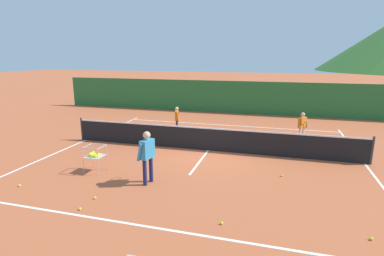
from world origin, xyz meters
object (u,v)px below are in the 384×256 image
Objects in this scene: tennis_net at (208,139)px; tennis_ball_0 at (371,239)px; tennis_ball_1 at (80,209)px; tennis_ball_6 at (149,156)px; student_0 at (177,117)px; ball_cart at (95,155)px; tennis_ball_3 at (282,176)px; student_1 at (302,124)px; tennis_ball_7 at (222,223)px; instructor at (147,153)px; tennis_ball_4 at (19,186)px; tennis_ball_2 at (99,154)px; tennis_ball_5 at (95,198)px.

tennis_net is 178.29× the size of tennis_ball_0.
tennis_ball_1 is at bearing -109.32° from tennis_net.
tennis_ball_6 is at bearing 151.17° from tennis_ball_0.
student_0 is 5.86m from ball_cart.
tennis_ball_3 is at bearing -41.31° from student_0.
tennis_ball_6 is (-6.78, 3.73, 0.00)m from tennis_ball_0.
student_0 is 0.99× the size of student_1.
student_0 is 8.77m from tennis_ball_7.
tennis_ball_1 is (1.13, -2.44, -0.55)m from ball_cart.
tennis_ball_0 is at bearing -13.97° from instructor.
tennis_ball_4 is at bearing 176.27° from tennis_ball_7.
ball_cart is at bearing -120.94° from tennis_ball_6.
tennis_ball_2 is at bearing 116.67° from tennis_ball_1.
tennis_ball_6 is 5.38m from tennis_ball_7.
tennis_net is 13.49× the size of ball_cart.
tennis_ball_3 is at bearing -35.10° from tennis_net.
tennis_ball_0 is 3.20m from tennis_ball_7.
student_0 is 7.92m from tennis_ball_4.
student_0 is 7.61m from tennis_ball_5.
tennis_ball_0 is 1.00× the size of tennis_ball_3.
tennis_ball_3 is at bearing -100.61° from student_1.
student_1 reaches higher than tennis_ball_4.
instructor is 2.67m from tennis_ball_6.
tennis_net is at bearing 46.66° from ball_cart.
instructor reaches higher than ball_cart.
student_0 is at bearing 179.96° from student_1.
tennis_ball_4 is at bearing -100.16° from tennis_ball_2.
student_1 is at bearing 54.76° from tennis_ball_1.
tennis_ball_5 is (-5.78, -7.56, -0.78)m from student_1.
student_1 is 8.90m from tennis_ball_2.
student_0 is 4.63m from tennis_ball_2.
instructor reaches higher than tennis_ball_0.
tennis_ball_2 is 3.37m from tennis_ball_4.
instructor is 1.23× the size of student_0.
tennis_ball_4 is (-0.60, -3.32, 0.00)m from tennis_ball_2.
ball_cart is (-0.96, -5.77, -0.21)m from student_0.
tennis_ball_4 and tennis_ball_6 have the same top height.
tennis_ball_4 is 2.65m from tennis_ball_5.
tennis_ball_6 is at bearing -87.53° from student_0.
tennis_ball_0 is at bearing -59.59° from tennis_ball_3.
instructor is 3.27m from tennis_ball_7.
tennis_ball_0 and tennis_ball_7 have the same top height.
tennis_ball_5 is 1.00× the size of tennis_ball_7.
instructor reaches higher than tennis_ball_2.
tennis_net is at bearing -147.18° from student_1.
tennis_net is 2.53m from tennis_ball_6.
ball_cart is 13.22× the size of tennis_ball_4.
tennis_ball_0 is (5.80, -1.44, -0.96)m from instructor.
tennis_ball_0 and tennis_ball_5 have the same top height.
tennis_net is 7.36× the size of instructor.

